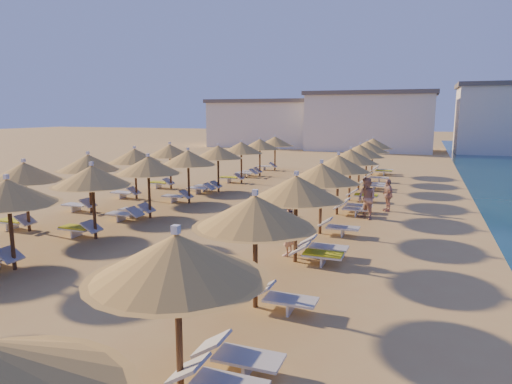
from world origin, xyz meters
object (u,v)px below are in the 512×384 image
at_px(parasol_row_east, 321,174).
at_px(beachgoer_c, 388,195).
at_px(beachgoer_a, 288,228).
at_px(beachgoer_b, 367,199).
at_px(parasol_row_west, 148,166).

height_order(parasol_row_east, beachgoer_c, parasol_row_east).
relative_size(parasol_row_east, beachgoer_a, 21.03).
bearing_deg(beachgoer_b, beachgoer_a, -65.33).
height_order(beachgoer_c, beachgoer_b, beachgoer_b).
xyz_separation_m(parasol_row_west, beachgoer_c, (9.93, 5.23, -1.56)).
bearing_deg(parasol_row_west, beachgoer_b, 19.15).
height_order(beachgoer_a, beachgoer_b, beachgoer_a).
bearing_deg(beachgoer_b, parasol_row_east, -72.83).
relative_size(parasol_row_east, beachgoer_c, 25.07).
xyz_separation_m(parasol_row_west, beachgoer_b, (9.18, 3.19, -1.42)).
xyz_separation_m(beachgoer_c, beachgoer_b, (-0.75, -2.04, 0.14)).
height_order(parasol_row_west, beachgoer_c, parasol_row_west).
relative_size(parasol_row_west, beachgoer_c, 25.07).
height_order(beachgoer_c, beachgoer_a, beachgoer_a).
bearing_deg(parasol_row_west, beachgoer_c, 27.78).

